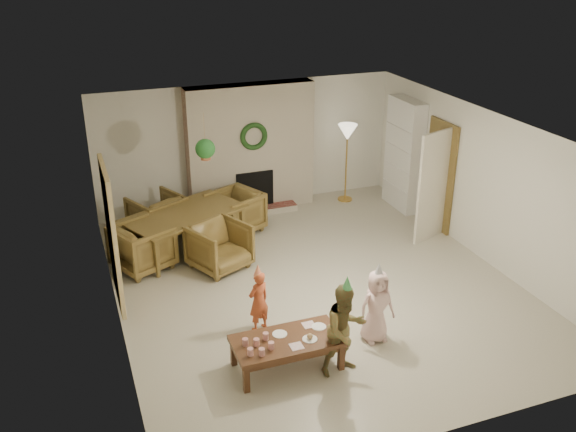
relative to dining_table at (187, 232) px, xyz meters
name	(u,v)px	position (x,y,z in m)	size (l,w,h in m)	color
floor	(315,284)	(1.63, -1.83, -0.35)	(7.00, 7.00, 0.00)	#B7B29E
ceiling	(318,130)	(1.63, -1.83, 2.15)	(7.00, 7.00, 0.00)	white
wall_back	(248,145)	(1.63, 1.67, 0.90)	(7.00, 7.00, 0.00)	silver
wall_front	(449,339)	(1.63, -5.33, 0.90)	(7.00, 7.00, 0.00)	silver
wall_left	(110,242)	(-1.37, -1.83, 0.90)	(7.00, 7.00, 0.00)	silver
wall_right	(484,186)	(4.63, -1.83, 0.90)	(7.00, 7.00, 0.00)	silver
fireplace_mass	(251,148)	(1.63, 1.47, 0.90)	(2.50, 0.40, 2.50)	#4C1F14
fireplace_hearth	(257,211)	(1.63, 1.12, -0.29)	(1.60, 0.30, 0.12)	maroon
fireplace_firebox	(254,189)	(1.63, 1.29, 0.10)	(0.75, 0.12, 0.75)	black
fireplace_wreath	(254,136)	(1.63, 1.24, 1.20)	(0.54, 0.54, 0.10)	#163A16
floor_lamp_base	(345,199)	(3.56, 1.17, -0.34)	(0.30, 0.30, 0.03)	gold
floor_lamp_post	(346,166)	(3.56, 1.17, 0.40)	(0.03, 0.03, 1.45)	gold
floor_lamp_shade	(348,132)	(3.56, 1.17, 1.10)	(0.39, 0.39, 0.32)	beige
bookshelf_carcass	(404,155)	(4.47, 0.47, 0.75)	(0.30, 1.00, 2.20)	white
bookshelf_shelf_a	(401,186)	(4.45, 0.47, 0.10)	(0.30, 0.92, 0.03)	white
bookshelf_shelf_b	(402,167)	(4.45, 0.47, 0.50)	(0.30, 0.92, 0.03)	white
bookshelf_shelf_c	(404,147)	(4.45, 0.47, 0.90)	(0.30, 0.92, 0.03)	white
bookshelf_shelf_d	(405,128)	(4.45, 0.47, 1.30)	(0.30, 0.92, 0.03)	white
books_row_lower	(404,182)	(4.43, 0.32, 0.24)	(0.20, 0.40, 0.24)	#AF2920
books_row_mid	(400,159)	(4.43, 0.52, 0.64)	(0.20, 0.44, 0.24)	navy
books_row_upper	(406,143)	(4.43, 0.37, 1.03)	(0.20, 0.36, 0.22)	gold
door_frame	(440,176)	(4.59, -0.63, 0.67)	(0.05, 0.86, 2.04)	brown
door_leaf	(433,186)	(4.21, -1.01, 0.65)	(0.05, 0.80, 2.00)	beige
curtain_panel	(112,235)	(-1.33, -1.63, 0.90)	(0.06, 1.20, 2.00)	beige
dining_table	(187,232)	(0.00, 0.00, 0.00)	(2.01, 1.12, 0.71)	brown
dining_chair_near	(220,246)	(0.37, -0.80, 0.04)	(0.84, 0.86, 0.78)	brown
dining_chair_far	(157,216)	(-0.37, 0.80, 0.04)	(0.84, 0.86, 0.78)	brown
dining_chair_left	(143,247)	(-0.80, -0.37, 0.04)	(0.84, 0.86, 0.78)	brown
dining_chair_right	(235,212)	(1.00, 0.47, 0.04)	(0.84, 0.86, 0.78)	brown
hanging_plant_cord	(204,135)	(0.33, -0.33, 1.80)	(0.01, 0.01, 0.70)	tan
hanging_plant_pot	(206,156)	(0.33, -0.33, 1.45)	(0.16, 0.16, 0.12)	brown
hanging_plant_foliage	(205,149)	(0.33, -0.33, 1.57)	(0.32, 0.32, 0.32)	#1A4F1F
coffee_table_top	(287,341)	(0.50, -3.64, 0.04)	(1.37, 0.68, 0.06)	#502F1A
coffee_table_apron	(287,346)	(0.50, -3.64, -0.04)	(1.26, 0.58, 0.08)	#502F1A
coffee_leg_fl	(246,379)	(-0.12, -3.92, -0.18)	(0.07, 0.07, 0.36)	#502F1A
coffee_leg_fr	(341,357)	(1.12, -3.92, -0.18)	(0.07, 0.07, 0.36)	#502F1A
coffee_leg_bl	(234,353)	(-0.12, -3.36, -0.18)	(0.07, 0.07, 0.36)	#502F1A
coffee_leg_br	(324,333)	(1.12, -3.37, -0.18)	(0.07, 0.07, 0.36)	#502F1A
cup_a	(250,352)	(-0.03, -3.80, 0.11)	(0.07, 0.07, 0.09)	silver
cup_b	(245,342)	(-0.03, -3.59, 0.11)	(0.07, 0.07, 0.09)	silver
cup_c	(262,352)	(0.10, -3.85, 0.11)	(0.07, 0.07, 0.09)	silver
cup_d	(256,342)	(0.10, -3.64, 0.11)	(0.07, 0.07, 0.09)	silver
cup_e	(271,346)	(0.24, -3.77, 0.11)	(0.07, 0.07, 0.09)	silver
cup_f	(266,336)	(0.25, -3.56, 0.11)	(0.07, 0.07, 0.09)	silver
plate_a	(280,334)	(0.45, -3.52, 0.07)	(0.19, 0.19, 0.01)	white
plate_b	(310,339)	(0.76, -3.75, 0.07)	(0.19, 0.19, 0.01)	white
plate_c	(319,327)	(0.97, -3.54, 0.07)	(0.19, 0.19, 0.01)	white
food_scoop	(310,336)	(0.76, -3.75, 0.11)	(0.07, 0.07, 0.07)	tan
napkin_left	(296,346)	(0.55, -3.83, 0.07)	(0.16, 0.16, 0.01)	#DFA4B2
napkin_right	(309,325)	(0.87, -3.46, 0.07)	(0.16, 0.16, 0.01)	#DFA4B2
child_red	(259,301)	(0.42, -2.72, 0.10)	(0.33, 0.22, 0.90)	#BD4C28
party_hat_red	(258,270)	(0.42, -2.72, 0.58)	(0.12, 0.12, 0.17)	#EBC04E
child_plaid	(345,330)	(1.14, -3.96, 0.25)	(0.59, 0.46, 1.21)	brown
party_hat_plaid	(347,283)	(1.14, -3.96, 0.90)	(0.14, 0.14, 0.20)	#4BB05D
child_pink	(377,306)	(1.82, -3.49, 0.16)	(0.51, 0.33, 1.04)	beige
party_hat_pink	(379,269)	(1.82, -3.49, 0.72)	(0.13, 0.13, 0.19)	#AFB0B6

